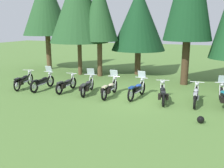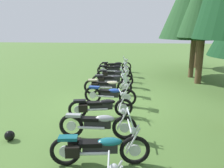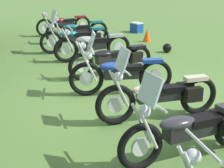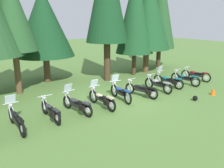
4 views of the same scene
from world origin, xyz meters
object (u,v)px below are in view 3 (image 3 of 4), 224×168
motorcycle_3 (191,128)px  picnic_cooler (137,27)px  motorcycle_4 (160,95)px  traffic_cone (147,35)px  motorcycle_9 (77,30)px  motorcycle_7 (92,45)px  motorcycle_10 (64,24)px  motorcycle_5 (120,73)px  motorcycle_8 (77,37)px  dropped_helmet (167,48)px  motorcycle_6 (113,58)px

motorcycle_3 → picnic_cooler: 10.42m
motorcycle_4 → traffic_cone: 7.11m
motorcycle_4 → motorcycle_9: motorcycle_4 is taller
motorcycle_7 → traffic_cone: (2.20, -2.57, -0.22)m
motorcycle_7 → motorcycle_9: (2.76, -0.03, -0.01)m
motorcycle_4 → motorcycle_10: motorcycle_4 is taller
motorcycle_10 → picnic_cooler: motorcycle_10 is taller
motorcycle_9 → traffic_cone: motorcycle_9 is taller
motorcycle_5 → motorcycle_8: bearing=-80.1°
motorcycle_5 → motorcycle_10: motorcycle_5 is taller
motorcycle_4 → motorcycle_5: size_ratio=1.05×
motorcycle_7 → dropped_helmet: 2.62m
motorcycle_8 → motorcycle_3: bearing=85.7°
motorcycle_10 → traffic_cone: (-2.17, -2.80, -0.22)m
motorcycle_8 → motorcycle_9: size_ratio=1.01×
motorcycle_4 → motorcycle_6: motorcycle_4 is taller
dropped_helmet → picnic_cooler: bearing=-3.9°
picnic_cooler → motorcycle_7: bearing=145.6°
traffic_cone → motorcycle_10: bearing=52.2°
motorcycle_7 → picnic_cooler: motorcycle_7 is taller
motorcycle_9 → motorcycle_10: motorcycle_9 is taller
motorcycle_3 → motorcycle_6: size_ratio=0.99×
motorcycle_4 → dropped_helmet: size_ratio=8.09×
dropped_helmet → motorcycle_8: bearing=71.5°
motorcycle_5 → picnic_cooler: size_ratio=3.87×
motorcycle_10 → dropped_helmet: size_ratio=7.76×
picnic_cooler → traffic_cone: traffic_cone is taller
motorcycle_7 → motorcycle_9: motorcycle_9 is taller
motorcycle_6 → picnic_cooler: bearing=-126.9°
picnic_cooler → motorcycle_5: bearing=158.2°
motorcycle_5 → traffic_cone: motorcycle_5 is taller
motorcycle_6 → motorcycle_9: motorcycle_9 is taller
motorcycle_7 → motorcycle_8: (1.31, 0.23, 0.02)m
motorcycle_8 → traffic_cone: 2.94m
motorcycle_4 → motorcycle_7: bearing=-88.0°
motorcycle_10 → motorcycle_9: bearing=86.8°
motorcycle_8 → motorcycle_9: motorcycle_8 is taller
motorcycle_7 → motorcycle_10: 4.37m
picnic_cooler → motorcycle_10: bearing=85.7°
motorcycle_5 → motorcycle_9: motorcycle_5 is taller
traffic_cone → motorcycle_3: bearing=163.6°
motorcycle_7 → traffic_cone: 3.39m
motorcycle_5 → motorcycle_9: (5.79, -0.08, -0.04)m
motorcycle_7 → motorcycle_6: bearing=96.2°
traffic_cone → picnic_cooler: bearing=-7.6°
motorcycle_8 → dropped_helmet: motorcycle_8 is taller
motorcycle_9 → motorcycle_8: bearing=74.8°
motorcycle_3 → motorcycle_10: 10.32m
motorcycle_6 → motorcycle_7: (1.60, 0.20, 0.02)m
motorcycle_5 → motorcycle_4: bearing=109.6°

